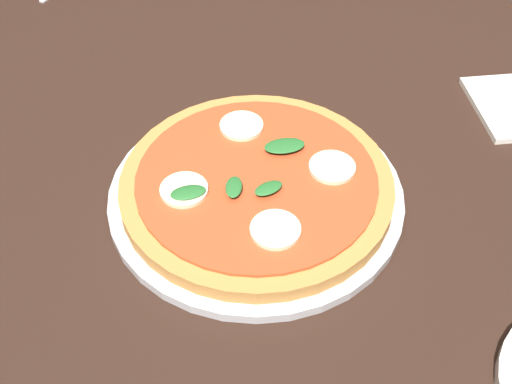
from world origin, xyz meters
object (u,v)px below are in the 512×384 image
object	(u,v)px
dining_table	(266,197)
pizza	(257,184)
serving_tray	(256,194)
napkin	(509,107)

from	to	relation	value
dining_table	pizza	distance (m)	0.17
dining_table	serving_tray	size ratio (longest dim) A/B	3.87
dining_table	napkin	bearing A→B (deg)	88.48
pizza	napkin	xyz separation A→B (m)	(-0.09, 0.36, -0.02)
serving_tray	napkin	distance (m)	0.37
dining_table	napkin	distance (m)	0.34
dining_table	serving_tray	distance (m)	0.16
pizza	serving_tray	bearing A→B (deg)	-80.03
pizza	dining_table	bearing A→B (deg)	161.45
dining_table	pizza	world-z (taller)	pizza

